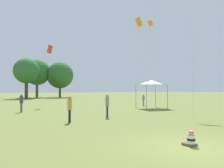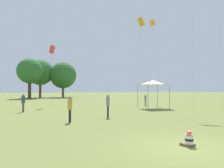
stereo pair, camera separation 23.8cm
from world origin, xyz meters
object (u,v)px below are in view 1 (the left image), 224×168
(person_standing_0, at_px, (70,106))
(distant_tree_3, at_px, (60,75))
(person_standing_3, at_px, (21,101))
(distant_tree_0, at_px, (37,72))
(distant_tree_1, at_px, (27,71))
(kite_6, at_px, (50,50))
(kite_2, at_px, (150,27))
(seated_toddler, at_px, (191,140))
(kite_1, at_px, (139,24))
(person_standing_4, at_px, (107,103))
(person_standing_1, at_px, (143,99))
(canopy_tent, at_px, (151,83))

(person_standing_0, height_order, distant_tree_3, distant_tree_3)
(person_standing_3, distance_m, distant_tree_0, 40.69)
(person_standing_3, height_order, distant_tree_1, distant_tree_1)
(kite_6, bearing_deg, kite_2, 165.42)
(person_standing_3, bearing_deg, seated_toddler, 38.87)
(distant_tree_0, height_order, distant_tree_1, distant_tree_0)
(kite_2, bearing_deg, kite_6, 116.21)
(distant_tree_3, bearing_deg, kite_1, -84.44)
(person_standing_4, distance_m, distant_tree_3, 45.92)
(person_standing_1, relative_size, canopy_tent, 0.46)
(person_standing_0, distance_m, person_standing_3, 8.69)
(person_standing_0, bearing_deg, distant_tree_1, 131.59)
(person_standing_1, bearing_deg, person_standing_3, 170.56)
(canopy_tent, bearing_deg, kite_6, 137.21)
(seated_toddler, distance_m, person_standing_4, 9.37)
(kite_1, bearing_deg, kite_2, -51.97)
(person_standing_3, height_order, canopy_tent, canopy_tent)
(person_standing_0, bearing_deg, seated_toddler, -29.37)
(distant_tree_1, bearing_deg, canopy_tent, -74.67)
(kite_6, height_order, distant_tree_3, distant_tree_3)
(person_standing_3, distance_m, kite_6, 10.24)
(canopy_tent, bearing_deg, person_standing_1, 68.68)
(person_standing_3, height_order, distant_tree_3, distant_tree_3)
(canopy_tent, relative_size, distant_tree_1, 0.35)
(distant_tree_0, bearing_deg, kite_6, -95.99)
(kite_2, height_order, distant_tree_3, kite_2)
(seated_toddler, distance_m, distant_tree_3, 55.28)
(person_standing_4, relative_size, kite_1, 0.14)
(kite_1, distance_m, distant_tree_0, 36.86)
(person_standing_1, distance_m, kite_1, 11.63)
(seated_toddler, relative_size, person_standing_1, 0.38)
(seated_toddler, xyz_separation_m, distant_tree_0, (2.92, 56.08, 6.65))
(kite_1, bearing_deg, distant_tree_0, 63.37)
(person_standing_4, height_order, distant_tree_0, distant_tree_0)
(distant_tree_1, bearing_deg, kite_2, -64.12)
(kite_1, relative_size, kite_2, 1.02)
(person_standing_0, distance_m, kite_2, 23.03)
(distant_tree_0, bearing_deg, distant_tree_3, -17.32)
(person_standing_0, bearing_deg, distant_tree_0, 127.89)
(person_standing_3, bearing_deg, kite_2, 125.04)
(person_standing_0, distance_m, distant_tree_1, 42.28)
(kite_2, bearing_deg, distant_tree_1, 64.02)
(kite_1, distance_m, kite_6, 13.64)
(kite_6, height_order, distant_tree_1, distant_tree_1)
(person_standing_1, xyz_separation_m, kite_1, (1.44, 3.07, 11.13))
(seated_toddler, bearing_deg, person_standing_3, 101.58)
(seated_toddler, relative_size, distant_tree_0, 0.06)
(person_standing_3, distance_m, kite_1, 20.39)
(kite_6, distance_m, distant_tree_1, 26.57)
(distant_tree_3, bearing_deg, seated_toddler, -99.18)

